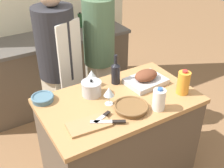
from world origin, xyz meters
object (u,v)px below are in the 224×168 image
(stock_pot, at_px, (92,88))
(juice_jug, at_px, (183,83))
(milk_jug, at_px, (159,100))
(knife_chef, at_px, (109,122))
(wine_glass_left, at_px, (109,92))
(stand_mixer, at_px, (60,25))
(person_cook_aproned, at_px, (58,64))
(person_cook_guest, at_px, (99,51))
(wine_glass_right, at_px, (92,74))
(condiment_bottle_short, at_px, (97,25))
(roasting_pan, at_px, (146,79))
(condiment_bottle_tall, at_px, (80,20))
(cutting_board, at_px, (89,125))
(wine_bottle_green, at_px, (116,72))
(wicker_basket, at_px, (132,107))
(mixing_bowl, at_px, (43,98))
(knife_paring, at_px, (103,117))

(stock_pot, bearing_deg, juice_jug, -28.78)
(milk_jug, distance_m, knife_chef, 0.41)
(wine_glass_left, xyz_separation_m, stand_mixer, (0.23, 1.54, 0.01))
(person_cook_aproned, distance_m, person_cook_guest, 0.48)
(wine_glass_right, distance_m, person_cook_guest, 0.66)
(stock_pot, bearing_deg, condiment_bottle_short, 59.84)
(stock_pot, distance_m, wine_glass_right, 0.15)
(roasting_pan, xyz_separation_m, juice_jug, (0.17, -0.27, 0.05))
(person_cook_aproned, bearing_deg, milk_jug, -93.86)
(condiment_bottle_tall, bearing_deg, stand_mixer, -154.88)
(stock_pot, relative_size, milk_jug, 0.88)
(roasting_pan, xyz_separation_m, condiment_bottle_tall, (0.14, 1.60, 0.03))
(juice_jug, relative_size, condiment_bottle_short, 1.17)
(stand_mixer, bearing_deg, milk_jug, -88.23)
(condiment_bottle_tall, xyz_separation_m, condiment_bottle_short, (0.12, -0.24, -0.01))
(cutting_board, xyz_separation_m, wine_glass_left, (0.25, 0.15, 0.10))
(roasting_pan, relative_size, stand_mixer, 1.08)
(condiment_bottle_tall, bearing_deg, wine_bottle_green, -103.66)
(stand_mixer, xyz_separation_m, condiment_bottle_tall, (0.33, 0.16, -0.04))
(wicker_basket, bearing_deg, juice_jug, -2.62)
(roasting_pan, bearing_deg, wine_glass_right, 152.50)
(juice_jug, distance_m, condiment_bottle_short, 1.63)
(milk_jug, bearing_deg, mixing_bowl, 142.42)
(cutting_board, distance_m, milk_jug, 0.55)
(knife_chef, height_order, knife_paring, same)
(wine_glass_left, relative_size, condiment_bottle_tall, 0.76)
(roasting_pan, distance_m, mixing_bowl, 0.88)
(condiment_bottle_short, bearing_deg, stock_pot, -120.16)
(roasting_pan, height_order, cutting_board, roasting_pan)
(wine_glass_left, xyz_separation_m, condiment_bottle_tall, (0.56, 1.70, -0.03))
(stock_pot, distance_m, person_cook_guest, 0.80)
(roasting_pan, relative_size, milk_jug, 1.89)
(knife_chef, bearing_deg, stock_pot, 80.62)
(mixing_bowl, xyz_separation_m, knife_chef, (0.31, -0.51, -0.01))
(wicker_basket, xyz_separation_m, knife_paring, (-0.24, 0.01, -0.00))
(mixing_bowl, bearing_deg, milk_jug, -37.58)
(wicker_basket, relative_size, condiment_bottle_short, 1.46)
(wicker_basket, relative_size, wine_bottle_green, 0.98)
(milk_jug, distance_m, condiment_bottle_short, 1.75)
(juice_jug, xyz_separation_m, wine_glass_left, (-0.60, 0.17, 0.01))
(wine_glass_left, bearing_deg, wine_glass_right, 87.35)
(stand_mixer, xyz_separation_m, person_cook_guest, (0.15, -0.68, -0.10))
(mixing_bowl, xyz_separation_m, wine_glass_right, (0.44, 0.01, 0.08))
(stock_pot, height_order, juice_jug, juice_jug)
(condiment_bottle_short, relative_size, person_cook_aproned, 0.11)
(juice_jug, bearing_deg, condiment_bottle_short, 86.93)
(milk_jug, height_order, stand_mixer, stand_mixer)
(roasting_pan, height_order, wine_bottle_green, wine_bottle_green)
(roasting_pan, bearing_deg, juice_jug, -58.05)
(wicker_basket, bearing_deg, wine_glass_right, 101.56)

